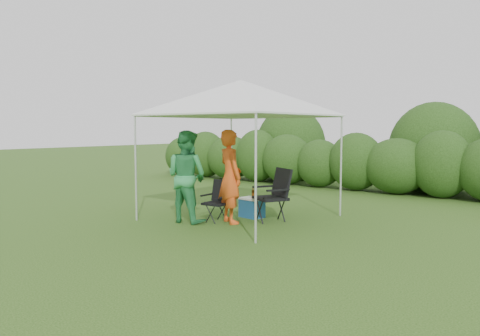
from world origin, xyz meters
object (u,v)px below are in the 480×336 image
Objects in this scene: canopy at (241,98)px; chair_left at (219,198)px; man at (230,176)px; cooler at (252,207)px; woman at (187,176)px; chair_right at (275,191)px.

canopy is 2.07m from chair_left.
chair_left is at bearing -105.91° from canopy.
canopy is 1.69× the size of man.
chair_left is (-0.15, -0.53, -2.00)m from canopy.
canopy is at bearing -116.59° from cooler.
chair_right is at bearing -145.93° from woman.
canopy reaches higher than chair_right.
cooler is at bearing -63.31° from man.
chair_left is at bearing -141.26° from woman.
man is 0.87m from woman.
chair_right is at bearing 3.39° from cooler.
man is 1.01× the size of woman.
canopy is at bearing -48.29° from man.
chair_right is at bearing -106.10° from man.
woman reaches higher than chair_right.
man is at bearing -0.02° from chair_left.
chair_right is 1.78m from woman.
chair_left is 0.77m from woman.
man is (-0.61, -0.66, 0.31)m from chair_right.
woman is at bearing -114.87° from cooler.
cooler is (-0.61, 0.04, -0.39)m from chair_right.
canopy is 3.76× the size of chair_left.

